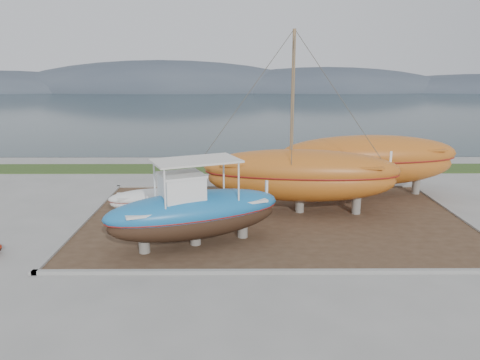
{
  "coord_description": "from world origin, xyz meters",
  "views": [
    {
      "loc": [
        -1.8,
        -17.66,
        7.29
      ],
      "look_at": [
        -1.68,
        4.0,
        2.0
      ],
      "focal_mm": 35.0,
      "sensor_mm": 36.0,
      "label": 1
    }
  ],
  "objects_px": {
    "orange_sailboat": "(302,124)",
    "orange_bare_hull": "(368,166)",
    "blue_caique": "(195,203)",
    "white_dinghy": "(151,202)"
  },
  "relations": [
    {
      "from": "blue_caique",
      "to": "orange_bare_hull",
      "type": "xyz_separation_m",
      "value": [
        9.17,
        7.69,
        -0.11
      ]
    },
    {
      "from": "blue_caique",
      "to": "orange_bare_hull",
      "type": "bearing_deg",
      "value": 16.32
    },
    {
      "from": "blue_caique",
      "to": "white_dinghy",
      "type": "height_order",
      "value": "blue_caique"
    },
    {
      "from": "white_dinghy",
      "to": "orange_bare_hull",
      "type": "xyz_separation_m",
      "value": [
        11.78,
        3.53,
        1.06
      ]
    },
    {
      "from": "orange_sailboat",
      "to": "orange_bare_hull",
      "type": "xyz_separation_m",
      "value": [
        4.27,
        3.26,
        -2.78
      ]
    },
    {
      "from": "blue_caique",
      "to": "orange_sailboat",
      "type": "distance_m",
      "value": 7.13
    },
    {
      "from": "blue_caique",
      "to": "orange_sailboat",
      "type": "height_order",
      "value": "orange_sailboat"
    },
    {
      "from": "blue_caique",
      "to": "orange_sailboat",
      "type": "xyz_separation_m",
      "value": [
        4.9,
        4.43,
        2.67
      ]
    },
    {
      "from": "white_dinghy",
      "to": "orange_sailboat",
      "type": "xyz_separation_m",
      "value": [
        7.51,
        0.28,
        3.85
      ]
    },
    {
      "from": "blue_caique",
      "to": "white_dinghy",
      "type": "xyz_separation_m",
      "value": [
        -2.61,
        4.15,
        -1.18
      ]
    }
  ]
}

